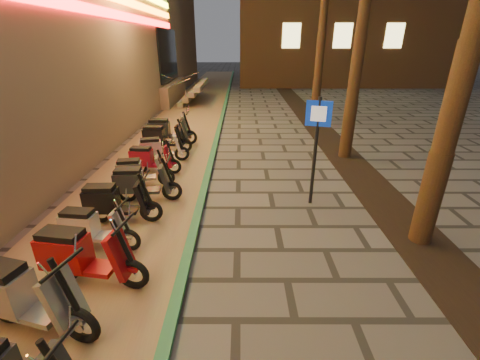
{
  "coord_description": "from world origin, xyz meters",
  "views": [
    {
      "loc": [
        0.06,
        -3.36,
        3.63
      ],
      "look_at": [
        0.05,
        2.23,
        1.2
      ],
      "focal_mm": 24.0,
      "sensor_mm": 36.0,
      "label": 1
    }
  ],
  "objects_px": {
    "scooter_7": "(114,202)",
    "scooter_11": "(158,149)",
    "pedestrian_sign": "(316,138)",
    "scooter_9": "(139,171)",
    "scooter_8": "(140,183)",
    "scooter_13": "(167,130)",
    "scooter_5": "(81,255)",
    "scooter_10": "(149,159)",
    "scooter_4": "(20,296)",
    "scooter_12": "(161,138)",
    "scooter_6": "(91,228)"
  },
  "relations": [
    {
      "from": "scooter_6",
      "to": "scooter_8",
      "type": "bearing_deg",
      "value": 86.67
    },
    {
      "from": "scooter_5",
      "to": "scooter_10",
      "type": "xyz_separation_m",
      "value": [
        -0.17,
        4.73,
        -0.08
      ]
    },
    {
      "from": "scooter_8",
      "to": "scooter_13",
      "type": "xyz_separation_m",
      "value": [
        -0.34,
        4.71,
        0.06
      ]
    },
    {
      "from": "scooter_5",
      "to": "scooter_12",
      "type": "bearing_deg",
      "value": 101.21
    },
    {
      "from": "scooter_10",
      "to": "scooter_12",
      "type": "height_order",
      "value": "scooter_12"
    },
    {
      "from": "scooter_11",
      "to": "scooter_9",
      "type": "bearing_deg",
      "value": -108.84
    },
    {
      "from": "scooter_6",
      "to": "scooter_13",
      "type": "relative_size",
      "value": 0.83
    },
    {
      "from": "scooter_6",
      "to": "scooter_8",
      "type": "relative_size",
      "value": 0.92
    },
    {
      "from": "pedestrian_sign",
      "to": "scooter_9",
      "type": "xyz_separation_m",
      "value": [
        -4.4,
        0.92,
        -1.19
      ]
    },
    {
      "from": "scooter_6",
      "to": "scooter_9",
      "type": "distance_m",
      "value": 2.78
    },
    {
      "from": "scooter_11",
      "to": "scooter_13",
      "type": "distance_m",
      "value": 2.0
    },
    {
      "from": "scooter_5",
      "to": "scooter_6",
      "type": "height_order",
      "value": "scooter_5"
    },
    {
      "from": "scooter_4",
      "to": "scooter_9",
      "type": "distance_m",
      "value": 4.63
    },
    {
      "from": "scooter_8",
      "to": "scooter_12",
      "type": "xyz_separation_m",
      "value": [
        -0.34,
        3.84,
        0.03
      ]
    },
    {
      "from": "pedestrian_sign",
      "to": "scooter_8",
      "type": "xyz_separation_m",
      "value": [
        -4.13,
        0.08,
        -1.16
      ]
    },
    {
      "from": "scooter_11",
      "to": "scooter_12",
      "type": "distance_m",
      "value": 1.14
    },
    {
      "from": "scooter_4",
      "to": "scooter_13",
      "type": "height_order",
      "value": "scooter_4"
    },
    {
      "from": "scooter_8",
      "to": "scooter_7",
      "type": "bearing_deg",
      "value": -108.98
    },
    {
      "from": "scooter_6",
      "to": "scooter_7",
      "type": "xyz_separation_m",
      "value": [
        0.07,
        0.95,
        0.04
      ]
    },
    {
      "from": "pedestrian_sign",
      "to": "scooter_10",
      "type": "distance_m",
      "value": 4.92
    },
    {
      "from": "scooter_5",
      "to": "scooter_12",
      "type": "xyz_separation_m",
      "value": [
        -0.27,
        6.74,
        -0.02
      ]
    },
    {
      "from": "scooter_11",
      "to": "scooter_13",
      "type": "xyz_separation_m",
      "value": [
        -0.16,
        2.0,
        0.08
      ]
    },
    {
      "from": "scooter_7",
      "to": "scooter_8",
      "type": "height_order",
      "value": "scooter_7"
    },
    {
      "from": "scooter_7",
      "to": "scooter_11",
      "type": "bearing_deg",
      "value": 86.84
    },
    {
      "from": "scooter_5",
      "to": "scooter_9",
      "type": "bearing_deg",
      "value": 101.94
    },
    {
      "from": "pedestrian_sign",
      "to": "scooter_12",
      "type": "relative_size",
      "value": 1.5
    },
    {
      "from": "scooter_6",
      "to": "scooter_7",
      "type": "relative_size",
      "value": 0.92
    },
    {
      "from": "scooter_11",
      "to": "scooter_4",
      "type": "bearing_deg",
      "value": -108.61
    },
    {
      "from": "scooter_11",
      "to": "scooter_8",
      "type": "bearing_deg",
      "value": -102.3
    },
    {
      "from": "scooter_10",
      "to": "scooter_13",
      "type": "relative_size",
      "value": 0.83
    },
    {
      "from": "scooter_5",
      "to": "scooter_11",
      "type": "xyz_separation_m",
      "value": [
        -0.11,
        5.61,
        -0.07
      ]
    },
    {
      "from": "pedestrian_sign",
      "to": "scooter_5",
      "type": "height_order",
      "value": "pedestrian_sign"
    },
    {
      "from": "scooter_4",
      "to": "scooter_7",
      "type": "bearing_deg",
      "value": 100.87
    },
    {
      "from": "scooter_10",
      "to": "scooter_12",
      "type": "relative_size",
      "value": 0.88
    },
    {
      "from": "scooter_9",
      "to": "scooter_10",
      "type": "bearing_deg",
      "value": 79.14
    },
    {
      "from": "scooter_4",
      "to": "scooter_12",
      "type": "xyz_separation_m",
      "value": [
        0.11,
        7.64,
        -0.04
      ]
    },
    {
      "from": "scooter_8",
      "to": "pedestrian_sign",
      "type": "bearing_deg",
      "value": -5.42
    },
    {
      "from": "scooter_7",
      "to": "scooter_11",
      "type": "distance_m",
      "value": 3.71
    },
    {
      "from": "scooter_5",
      "to": "scooter_6",
      "type": "relative_size",
      "value": 1.2
    },
    {
      "from": "scooter_7",
      "to": "scooter_12",
      "type": "relative_size",
      "value": 0.95
    },
    {
      "from": "scooter_7",
      "to": "scooter_13",
      "type": "bearing_deg",
      "value": 88.81
    },
    {
      "from": "scooter_8",
      "to": "scooter_5",
      "type": "bearing_deg",
      "value": -95.79
    },
    {
      "from": "pedestrian_sign",
      "to": "scooter_4",
      "type": "xyz_separation_m",
      "value": [
        -4.59,
        -3.71,
        -1.08
      ]
    },
    {
      "from": "scooter_6",
      "to": "scooter_13",
      "type": "distance_m",
      "value": 6.65
    },
    {
      "from": "scooter_6",
      "to": "scooter_10",
      "type": "height_order",
      "value": "scooter_10"
    },
    {
      "from": "scooter_6",
      "to": "scooter_11",
      "type": "height_order",
      "value": "scooter_11"
    },
    {
      "from": "pedestrian_sign",
      "to": "scooter_9",
      "type": "height_order",
      "value": "pedestrian_sign"
    },
    {
      "from": "scooter_7",
      "to": "scooter_13",
      "type": "height_order",
      "value": "scooter_13"
    },
    {
      "from": "scooter_13",
      "to": "scooter_4",
      "type": "bearing_deg",
      "value": -91.3
    },
    {
      "from": "scooter_12",
      "to": "scooter_5",
      "type": "bearing_deg",
      "value": -84.39
    }
  ]
}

